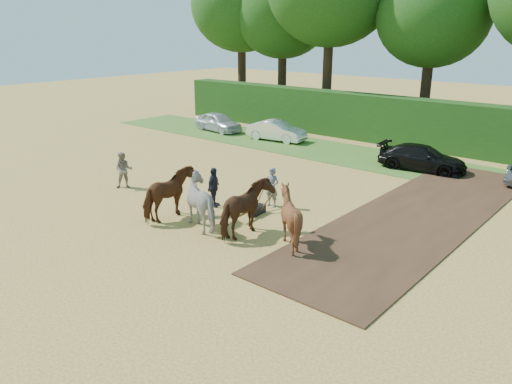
{
  "coord_description": "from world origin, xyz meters",
  "views": [
    {
      "loc": [
        8.61,
        -11.32,
        7.08
      ],
      "look_at": [
        -2.63,
        1.85,
        1.4
      ],
      "focal_mm": 35.0,
      "sensor_mm": 36.0,
      "label": 1
    }
  ],
  "objects": [
    {
      "name": "plough_team",
      "position": [
        -3.26,
        0.98,
        0.99
      ],
      "size": [
        6.59,
        5.14,
        1.99
      ],
      "color": "#5B2C16",
      "rests_on": "ground"
    },
    {
      "name": "hedgerow",
      "position": [
        0.0,
        18.5,
        1.5
      ],
      "size": [
        46.0,
        1.6,
        3.0
      ],
      "primitive_type": "cube",
      "color": "#14380F",
      "rests_on": "ground"
    },
    {
      "name": "earth_strip",
      "position": [
        1.5,
        7.0,
        0.03
      ],
      "size": [
        4.5,
        17.0,
        0.05
      ],
      "primitive_type": "cube",
      "color": "#472D1C",
      "rests_on": "ground"
    },
    {
      "name": "grass_verge",
      "position": [
        0.0,
        14.0,
        0.01
      ],
      "size": [
        50.0,
        5.0,
        0.03
      ],
      "primitive_type": "cube",
      "color": "#38601E",
      "rests_on": "ground"
    },
    {
      "name": "parked_cars",
      "position": [
        -3.0,
        13.89,
        0.66
      ],
      "size": [
        30.83,
        2.85,
        1.36
      ],
      "color": "silver",
      "rests_on": "ground"
    },
    {
      "name": "ground",
      "position": [
        0.0,
        0.0,
        0.0
      ],
      "size": [
        120.0,
        120.0,
        0.0
      ],
      "primitive_type": "plane",
      "color": "gold",
      "rests_on": "ground"
    },
    {
      "name": "spectator_far",
      "position": [
        -5.49,
        2.5,
        0.84
      ],
      "size": [
        0.73,
        1.06,
        1.67
      ],
      "primitive_type": "imported",
      "rotation": [
        0.0,
        0.0,
        1.94
      ],
      "color": "#22222D",
      "rests_on": "ground"
    },
    {
      "name": "spectator_near",
      "position": [
        -10.49,
        1.61,
        0.85
      ],
      "size": [
        1.03,
        1.05,
        1.7
      ],
      "primitive_type": "imported",
      "rotation": [
        0.0,
        0.0,
        0.85
      ],
      "color": "#B7A590",
      "rests_on": "ground"
    }
  ]
}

